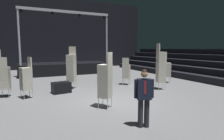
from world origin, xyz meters
name	(u,v)px	position (x,y,z in m)	size (l,w,h in m)	color
ground_plane	(111,102)	(0.00, 0.00, -0.05)	(22.00, 30.00, 0.10)	slate
arena_end_wall	(55,33)	(0.00, 15.00, 4.00)	(22.00, 0.30, 8.00)	black
bleacher_bank_right	(224,65)	(9.12, 1.00, 1.12)	(3.75, 24.00, 2.25)	black
stage_riser	(65,67)	(0.00, 9.87, 0.58)	(7.73, 3.03, 5.40)	black
man_with_tie	(144,95)	(-0.30, -2.88, 0.95)	(0.56, 0.37, 1.69)	black
chair_stack_front_left	(71,68)	(-0.94, 3.26, 1.19)	(0.62, 0.62, 2.39)	#B2B5BA
chair_stack_front_right	(105,80)	(-0.59, -0.76, 1.07)	(0.62, 0.62, 2.14)	#B2B5BA
chair_stack_mid_left	(126,71)	(2.42, 2.88, 0.86)	(0.62, 0.62, 1.71)	#B2B5BA
chair_stack_mid_right	(4,77)	(-4.21, 2.68, 0.94)	(0.52, 0.52, 1.88)	#B2B5BA
chair_stack_mid_centre	(161,67)	(3.49, 0.90, 1.28)	(0.55, 0.55, 2.56)	#B2B5BA
chair_stack_rear_right	(167,69)	(5.26, 2.37, 0.90)	(0.61, 0.61, 1.79)	#B2B5BA
chair_stack_rear_centre	(26,78)	(-3.30, 2.04, 0.94)	(0.56, 0.56, 1.88)	#B2B5BA
equipment_road_case	(61,88)	(-1.69, 2.42, 0.28)	(0.90, 0.60, 0.56)	black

